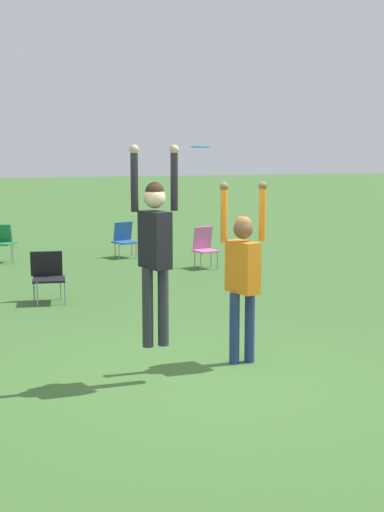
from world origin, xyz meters
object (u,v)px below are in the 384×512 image
Objects in this scene: frisbee at (202,147)px; camping_chair_2 at (48,273)px; person_defending at (243,268)px; camping_chair_1 at (2,240)px; camping_chair_3 at (204,245)px; person_jumping at (155,241)px; camping_chair_0 at (124,238)px.

frisbee is 0.28× the size of camping_chair_2.
person_defending is 2.52× the size of camping_chair_1.
frisbee reaches higher than camping_chair_3.
person_jumping is at bearing -90.00° from person_defending.
camping_chair_1 is at bearing 177.92° from person_defending.
person_defending is 2.45× the size of camping_chair_3.
camping_chair_1 reaches higher than camping_chair_2.
person_defending is 2.60× the size of camping_chair_0.
frisbee reaches higher than camping_chair_2.
camping_chair_0 is (0.74, 8.74, -0.68)m from person_defending.
camping_chair_0 is (1.90, 9.05, -1.09)m from person_jumping.
person_jumping is 2.59× the size of camping_chair_2.
person_jumping reaches higher than person_defending.
camping_chair_1 is (-1.48, 9.05, -2.04)m from frisbee.
frisbee is at bearing 61.04° from camping_chair_0.
camping_chair_0 is at bearing -109.55° from camping_chair_2.
camping_chair_2 is (-2.42, -4.47, 0.02)m from camping_chair_0.
camping_chair_3 is at bearing -39.45° from person_jumping.
camping_chair_2 reaches higher than camping_chair_0.
frisbee is (0.58, 0.14, 0.99)m from person_jumping.
person_jumping is 9.29m from camping_chair_1.
camping_chair_1 is 0.97× the size of camping_chair_3.
camping_chair_1 is at bearing -9.57° from person_jumping.
frisbee is at bearing -91.84° from person_jumping.
person_jumping reaches higher than camping_chair_1.
camping_chair_1 is at bearing -23.24° from camping_chair_0.
person_jumping is at bearing 51.38° from camping_chair_3.
person_jumping is 7.74m from camping_chair_3.
camping_chair_3 is at bearing 69.39° from frisbee.
person_jumping is 2.47× the size of camping_chair_3.
camping_chair_1 is (-2.06, 8.87, -0.63)m from person_defending.
camping_chair_3 is (3.16, 6.99, -1.06)m from person_jumping.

